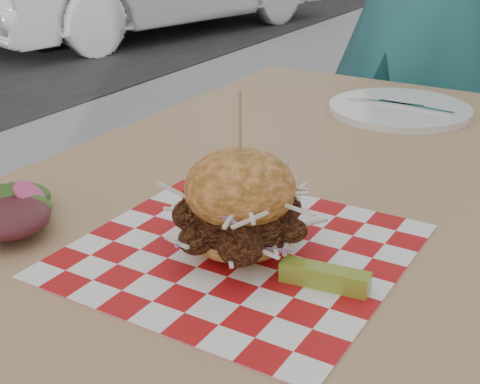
{
  "coord_description": "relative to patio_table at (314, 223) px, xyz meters",
  "views": [
    {
      "loc": [
        0.31,
        -1.17,
        1.12
      ],
      "look_at": [
        -0.04,
        -0.58,
        0.82
      ],
      "focal_mm": 50.0,
      "sensor_mm": 36.0,
      "label": 1
    }
  ],
  "objects": [
    {
      "name": "patio_table",
      "position": [
        0.0,
        0.0,
        0.0
      ],
      "size": [
        0.8,
        1.2,
        0.75
      ],
      "color": "#A87F5D",
      "rests_on": "ground"
    },
    {
      "name": "sandwich",
      "position": [
        0.02,
        -0.26,
        0.13
      ],
      "size": [
        0.17,
        0.17,
        0.19
      ],
      "color": "#EF8C43",
      "rests_on": "paper_liner"
    },
    {
      "name": "side_salad",
      "position": [
        -0.27,
        -0.34,
        0.09
      ],
      "size": [
        0.14,
        0.14,
        0.05
      ],
      "color": "#3F1419",
      "rests_on": "patio_table"
    },
    {
      "name": "paper_liner",
      "position": [
        0.02,
        -0.26,
        0.08
      ],
      "size": [
        0.36,
        0.36,
        0.0
      ],
      "primitive_type": "cube",
      "color": "red",
      "rests_on": "patio_table"
    },
    {
      "name": "pickle_spear",
      "position": [
        0.14,
        -0.28,
        0.09
      ],
      "size": [
        0.1,
        0.03,
        0.02
      ],
      "primitive_type": "cube",
      "rotation": [
        0.0,
        0.0,
        0.13
      ],
      "color": "#A4B033",
      "rests_on": "paper_liner"
    },
    {
      "name": "patio_chair",
      "position": [
        -0.02,
        1.06,
        -0.12
      ],
      "size": [
        0.5,
        0.51,
        0.95
      ],
      "rotation": [
        0.0,
        0.0,
        0.22
      ],
      "color": "#A87F5D",
      "rests_on": "ground"
    },
    {
      "name": "place_setting",
      "position": [
        0.0,
        0.38,
        0.09
      ],
      "size": [
        0.27,
        0.27,
        0.02
      ],
      "color": "white",
      "rests_on": "patio_table"
    }
  ]
}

